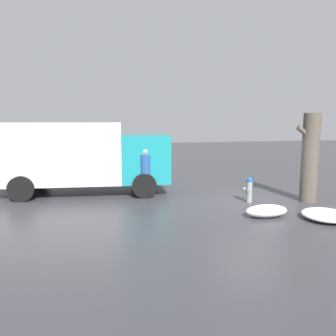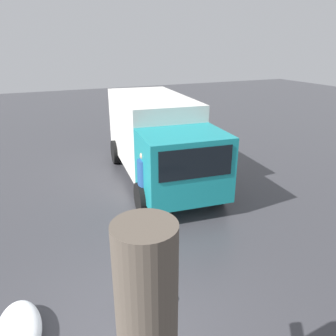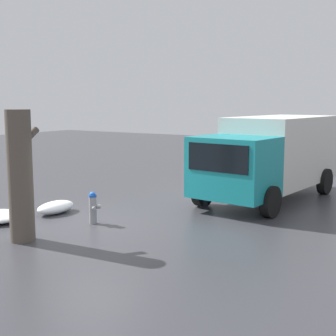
% 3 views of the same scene
% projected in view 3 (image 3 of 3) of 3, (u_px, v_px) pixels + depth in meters
% --- Properties ---
extents(ground_plane, '(60.00, 60.00, 0.00)m').
position_uv_depth(ground_plane, '(93.00, 224.00, 12.50)').
color(ground_plane, '#38383D').
extents(fire_hydrant, '(0.35, 0.37, 0.87)m').
position_uv_depth(fire_hydrant, '(93.00, 207.00, 12.44)').
color(fire_hydrant, gray).
rests_on(fire_hydrant, ground_plane).
extents(tree_trunk, '(0.87, 0.57, 3.06)m').
position_uv_depth(tree_trunk, '(20.00, 176.00, 10.77)').
color(tree_trunk, brown).
rests_on(tree_trunk, ground_plane).
extents(delivery_truck, '(6.66, 3.09, 2.73)m').
position_uv_depth(delivery_truck, '(272.00, 154.00, 15.52)').
color(delivery_truck, teal).
rests_on(delivery_truck, ground_plane).
extents(pedestrian, '(0.39, 0.39, 1.81)m').
position_uv_depth(pedestrian, '(204.00, 175.00, 14.36)').
color(pedestrian, '#23232D').
rests_on(pedestrian, ground_plane).
extents(snow_pile_by_hydrant, '(1.29, 0.69, 0.35)m').
position_uv_depth(snow_pile_by_hydrant, '(56.00, 207.00, 13.64)').
color(snow_pile_by_hydrant, white).
rests_on(snow_pile_by_hydrant, ground_plane).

